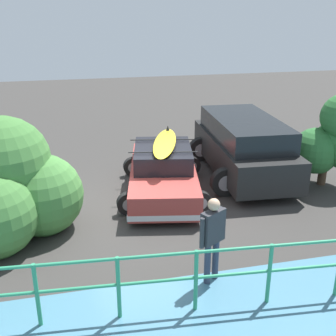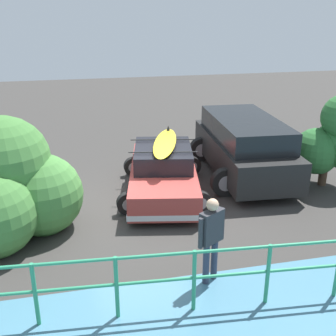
{
  "view_description": "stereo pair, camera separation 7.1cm",
  "coord_description": "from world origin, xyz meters",
  "views": [
    {
      "loc": [
        1.53,
        9.83,
        4.8
      ],
      "look_at": [
        -0.8,
        -0.09,
        0.95
      ],
      "focal_mm": 45.0,
      "sensor_mm": 36.0,
      "label": 1
    },
    {
      "loc": [
        1.46,
        9.85,
        4.8
      ],
      "look_at": [
        -0.8,
        -0.09,
        0.95
      ],
      "focal_mm": 45.0,
      "sensor_mm": 36.0,
      "label": 2
    }
  ],
  "objects": [
    {
      "name": "person_bystander",
      "position": [
        -0.79,
        3.49,
        1.02
      ],
      "size": [
        0.58,
        0.41,
        1.69
      ],
      "color": "#33384C",
      "rests_on": "ground"
    },
    {
      "name": "railing_fence",
      "position": [
        -0.26,
        4.21,
        0.74
      ],
      "size": [
        7.73,
        0.68,
        1.15
      ],
      "color": "#2D9366",
      "rests_on": "ground"
    },
    {
      "name": "suv_car",
      "position": [
        -3.48,
        -1.5,
        0.93
      ],
      "size": [
        2.96,
        5.09,
        1.79
      ],
      "color": "black",
      "rests_on": "ground"
    },
    {
      "name": "bush_near_right",
      "position": [
        -5.56,
        -0.14,
        1.45
      ],
      "size": [
        1.99,
        1.56,
        2.67
      ],
      "color": "#4C3828",
      "rests_on": "ground"
    },
    {
      "name": "bush_near_left",
      "position": [
        3.11,
        0.84,
        1.24
      ],
      "size": [
        3.13,
        2.85,
        2.77
      ],
      "color": "#4C3828",
      "rests_on": "ground"
    },
    {
      "name": "ground_plane",
      "position": [
        0.0,
        0.0,
        -0.01
      ],
      "size": [
        44.0,
        44.0,
        0.02
      ],
      "primitive_type": "cube",
      "color": "#383533",
      "rests_on": "ground"
    },
    {
      "name": "sedan_car",
      "position": [
        -0.81,
        -0.73,
        0.61
      ],
      "size": [
        2.84,
        4.5,
        1.56
      ],
      "color": "#9E3833",
      "rests_on": "ground"
    }
  ]
}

